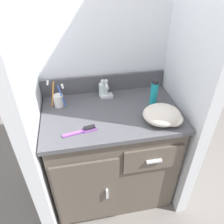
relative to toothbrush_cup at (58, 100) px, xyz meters
name	(u,v)px	position (x,y,z in m)	size (l,w,h in m)	color
ground_plane	(111,187)	(0.34, -0.14, -0.87)	(6.00, 6.00, 0.00)	slate
wall_back	(102,53)	(0.34, 0.20, 0.23)	(1.09, 0.08, 2.20)	silver
wall_left	(22,82)	(-0.17, -0.14, 0.23)	(0.08, 0.65, 2.20)	silver
wall_right	(190,68)	(0.84, -0.14, 0.23)	(0.08, 0.65, 2.20)	silver
vanity	(111,153)	(0.34, -0.14, -0.44)	(0.91, 0.59, 0.83)	brown
backsplash	(104,83)	(0.34, 0.14, 0.02)	(0.91, 0.02, 0.13)	#4C4C51
sink_faucet	(106,91)	(0.34, 0.05, 0.00)	(0.09, 0.09, 0.14)	silver
toothbrush_cup	(58,100)	(0.00, 0.00, 0.00)	(0.11, 0.07, 0.20)	silver
soap_dispenser	(103,89)	(0.32, 0.08, 0.00)	(0.06, 0.06, 0.13)	silver
shaving_cream_can	(154,92)	(0.64, -0.09, 0.04)	(0.05, 0.05, 0.18)	teal
hairbrush	(85,130)	(0.15, -0.30, -0.04)	(0.20, 0.07, 0.03)	purple
hand_towel	(164,115)	(0.64, -0.29, -0.01)	(0.24, 0.22, 0.09)	beige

